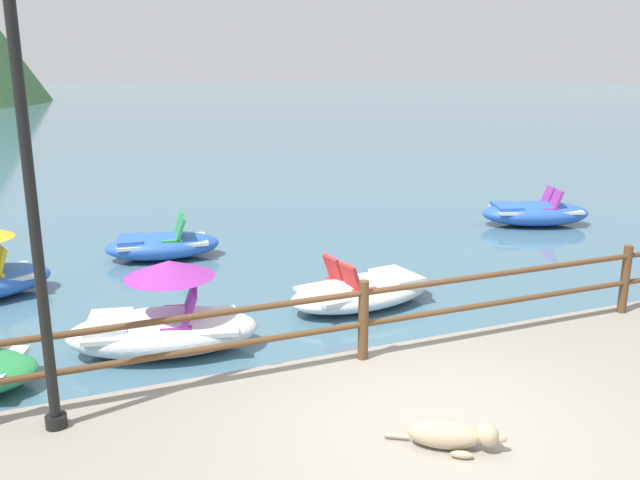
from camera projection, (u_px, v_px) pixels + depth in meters
name	position (u px, v px, depth m)	size (l,w,h in m)	color
ground_plane	(97.00, 125.00, 42.32)	(200.00, 200.00, 0.00)	#477084
dock_railing	(363.00, 312.00, 7.67)	(23.92, 0.12, 0.95)	brown
lamp_post	(24.00, 135.00, 5.65)	(0.28, 0.28, 4.61)	black
dog_resting	(452.00, 435.00, 5.97)	(0.92, 0.67, 0.26)	tan
pedal_boat_2	(535.00, 213.00, 15.90)	(2.79, 1.97, 0.89)	blue
pedal_boat_3	(162.00, 245.00, 13.19)	(2.32, 1.38, 0.85)	blue
pedal_boat_4	(163.00, 322.00, 8.87)	(2.71, 1.75, 1.26)	white
pedal_boat_5	(362.00, 291.00, 10.61)	(2.62, 1.55, 0.81)	white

